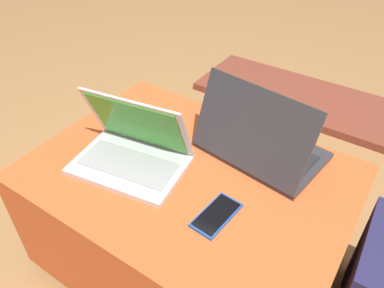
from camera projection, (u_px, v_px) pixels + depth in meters
The scene contains 6 objects.
ground_plane at pixel (190, 262), 1.42m from camera, with size 14.00×14.00×0.00m, color #9E7042.
ottoman at pixel (189, 221), 1.27m from camera, with size 0.95×0.69×0.47m.
laptop_near at pixel (132, 150), 1.13m from camera, with size 0.36×0.28×0.22m.
laptop_far at pixel (259, 143), 1.15m from camera, with size 0.40×0.30×0.25m.
cell_phone at pixel (216, 215), 0.99m from camera, with size 0.09×0.15×0.01m.
fireplace_hearth at pixel (312, 101), 2.27m from camera, with size 1.40×0.50×0.04m.
Camera 1 is at (0.47, -0.68, 1.24)m, focal length 35.00 mm.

